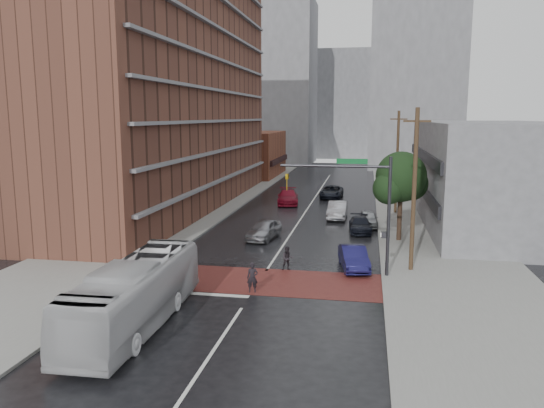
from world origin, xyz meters
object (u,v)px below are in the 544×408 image
Objects in this scene: car_travel_a at (264,230)px; car_travel_b at (337,210)px; pedestrian_b at (288,258)px; car_parked_far at (368,218)px; pedestrian_a at (252,278)px; car_travel_c at (288,197)px; suv_travel at (332,192)px; car_parked_mid at (360,225)px; transit_bus at (136,294)px; car_parked_near at (354,258)px.

car_travel_a is 10.74m from car_travel_b.
pedestrian_b is 0.37× the size of car_parked_far.
pedestrian_a is 29.45m from car_travel_c.
pedestrian_a reaches higher than car_parked_far.
car_parked_mid is at bearing -75.92° from suv_travel.
transit_bus is 24.04m from car_parked_mid.
transit_bus is at bearing -137.04° from pedestrian_b.
transit_bus is at bearing -134.51° from pedestrian_a.
suv_travel is at bearing 79.47° from pedestrian_a.
suv_travel is at bearing 103.72° from car_parked_far.
car_parked_mid is (0.22, 10.92, -0.09)m from car_parked_near.
car_travel_b is at bearing 73.49° from transit_bus.
car_travel_b reaches higher than pedestrian_b.
car_parked_near is (5.30, 5.50, -0.11)m from pedestrian_a.
car_parked_near is 13.46m from car_parked_far.
car_parked_near is at bearing -4.64° from pedestrian_b.
transit_bus is 26.60m from car_parked_far.
transit_bus is at bearing -114.50° from car_parked_far.
pedestrian_b reaches higher than car_parked_near.
car_parked_near is 10.92m from car_parked_mid.
car_parked_near is (9.50, 11.05, -0.81)m from transit_bus.
transit_bus is at bearing -104.42° from car_travel_b.
transit_bus is at bearing -95.86° from suv_travel.
car_travel_b is 0.90× the size of car_travel_c.
pedestrian_b is at bearing -89.66° from car_travel_c.
car_parked_near reaches higher than car_parked_mid.
car_travel_a is 1.10× the size of car_parked_far.
car_travel_c is 1.25× the size of car_parked_near.
pedestrian_a is at bearing -71.72° from car_travel_a.
car_travel_c is 1.26× the size of car_parked_mid.
car_travel_c is 6.78m from suv_travel.
car_travel_c is at bearing 102.19° from car_travel_a.
car_parked_far is at bearing 52.65° from pedestrian_b.
pedestrian_b is at bearing -176.17° from car_parked_near.
car_travel_b reaches higher than car_parked_near.
car_parked_far is (4.24, -15.57, -0.03)m from suv_travel.
car_parked_far is (0.87, 13.43, -0.02)m from car_parked_near.
car_travel_a is 16.84m from car_travel_c.
pedestrian_b is 0.35× the size of car_parked_near.
suv_travel reaches higher than car_parked_near.
car_travel_c reaches higher than car_parked_mid.
car_travel_a reaches higher than suv_travel.
car_travel_b is 1.13× the size of car_parked_mid.
car_travel_b is 0.94× the size of suv_travel.
transit_bus reaches higher than suv_travel.
car_travel_b is 5.94m from car_parked_mid.
pedestrian_b is 25.12m from car_travel_c.
car_parked_far is (8.65, -10.41, -0.10)m from car_travel_c.
pedestrian_a is (4.21, 5.55, -0.70)m from transit_bus.
car_travel_a reaches higher than car_parked_mid.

